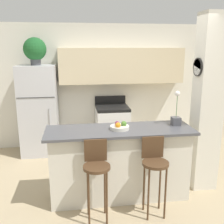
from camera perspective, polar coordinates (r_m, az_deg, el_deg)
ground_plane at (r=3.98m, az=1.62°, el=-17.70°), size 14.00×14.00×0.00m
wall_back at (r=5.53m, az=-0.42°, el=7.41°), size 5.60×0.38×2.55m
pillar_right at (r=4.01m, az=20.02°, el=1.49°), size 0.38×0.32×2.55m
counter_bar at (r=3.73m, az=1.67°, el=-11.04°), size 2.01×0.64×1.01m
refrigerator at (r=5.33m, az=-15.58°, el=0.34°), size 0.71×0.66×1.75m
stove_range at (r=5.45m, az=0.03°, el=-3.35°), size 0.65×0.65×1.07m
bar_stool_left at (r=3.22m, az=-3.40°, el=-12.23°), size 0.33×0.33×1.00m
bar_stool_right at (r=3.35m, az=9.24°, el=-11.32°), size 0.33×0.33×1.00m
potted_plant_on_fridge at (r=5.19m, az=-16.44°, el=12.87°), size 0.43×0.43×0.51m
orchid_vase at (r=3.80m, az=13.79°, el=-0.90°), size 0.12×0.12×0.49m
fruit_bowl at (r=3.53m, az=1.70°, el=-3.22°), size 0.26×0.26×0.11m
trash_bin at (r=5.28m, az=-9.14°, el=-7.26°), size 0.28×0.28×0.38m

